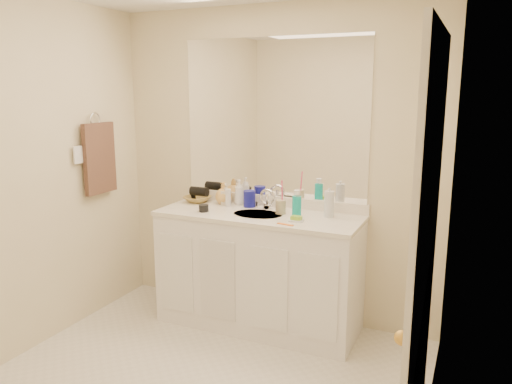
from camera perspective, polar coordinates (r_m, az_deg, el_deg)
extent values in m
cube|color=beige|center=(3.87, 1.99, 3.06)|extent=(2.60, 0.02, 2.40)
cube|color=beige|center=(3.59, -26.20, 1.21)|extent=(0.02, 2.60, 2.40)
cube|color=beige|center=(2.32, 19.80, -3.45)|extent=(0.02, 2.60, 2.40)
cube|color=white|center=(3.82, 0.31, -9.09)|extent=(1.50, 0.55, 0.85)
cube|color=white|center=(3.69, 0.32, -2.68)|extent=(1.52, 0.57, 0.03)
cube|color=white|center=(3.91, 1.87, -1.03)|extent=(1.52, 0.03, 0.08)
cylinder|color=beige|center=(3.67, 0.19, -2.70)|extent=(0.37, 0.37, 0.02)
cylinder|color=silver|center=(3.81, 1.30, -1.11)|extent=(0.02, 0.02, 0.11)
cube|color=white|center=(3.83, 1.99, 8.39)|extent=(1.48, 0.01, 1.20)
cylinder|color=#151791|center=(3.87, -0.75, -0.78)|extent=(0.11, 0.11, 0.13)
cylinder|color=tan|center=(3.66, 2.84, -1.72)|extent=(0.08, 0.08, 0.10)
cylinder|color=#FC427A|center=(3.64, 3.00, -0.22)|extent=(0.02, 0.04, 0.21)
cylinder|color=#0EAEAA|center=(3.56, 4.68, -1.69)|extent=(0.07, 0.07, 0.16)
cylinder|color=silver|center=(3.60, 8.35, -1.37)|extent=(0.08, 0.08, 0.19)
cube|color=silver|center=(3.47, 4.62, -3.25)|extent=(0.11, 0.10, 0.01)
cube|color=#90C730|center=(3.47, 4.63, -2.96)|extent=(0.07, 0.05, 0.03)
cube|color=orange|center=(3.38, 3.37, -3.71)|extent=(0.12, 0.04, 0.01)
cylinder|color=black|center=(3.75, -6.00, -1.86)|extent=(0.09, 0.09, 0.05)
cylinder|color=white|center=(3.89, -3.20, -0.66)|extent=(0.05, 0.05, 0.14)
imported|color=white|center=(3.95, -1.93, -0.02)|extent=(0.08, 0.08, 0.20)
imported|color=beige|center=(3.96, -3.47, -0.22)|extent=(0.10, 0.10, 0.17)
imported|color=#E3B158|center=(3.98, -3.71, -0.12)|extent=(0.17, 0.17, 0.17)
imported|color=olive|center=(4.07, -6.73, -0.80)|extent=(0.23, 0.23, 0.05)
cylinder|color=black|center=(4.05, -6.50, 0.07)|extent=(0.15, 0.07, 0.07)
torus|color=silver|center=(4.07, -17.92, 7.89)|extent=(0.01, 0.11, 0.11)
cube|color=#36241D|center=(4.08, -17.45, 3.69)|extent=(0.04, 0.32, 0.55)
cube|color=white|center=(3.95, -19.66, 4.02)|extent=(0.01, 0.08, 0.13)
cube|color=silver|center=(2.09, 18.38, -10.71)|extent=(0.02, 0.82, 2.00)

